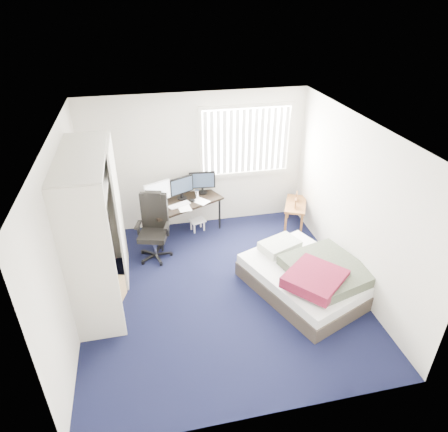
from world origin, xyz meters
TOP-DOWN VIEW (x-y plane):
  - ground at (0.00, 0.00)m, footprint 4.20×4.20m
  - room_shell at (0.00, 0.00)m, footprint 4.20×4.20m
  - window_assembly at (0.90, 2.04)m, footprint 1.72×0.09m
  - closet at (-1.67, 0.27)m, footprint 0.64×1.84m
  - desk at (-0.33, 1.75)m, footprint 1.50×1.15m
  - office_chair at (-0.89, 1.15)m, footprint 0.67×0.67m
  - footstool at (-0.07, 1.78)m, footprint 0.32×0.28m
  - nightstand at (1.75, 1.52)m, footprint 0.64×0.82m
  - bed at (1.28, -0.28)m, footprint 1.89×2.14m
  - pine_box at (-1.65, 0.18)m, footprint 0.51×0.45m

SIDE VIEW (x-z plane):
  - ground at x=0.00m, z-range 0.00..0.00m
  - pine_box at x=-1.65m, z-range 0.00..0.32m
  - footstool at x=-0.07m, z-range 0.06..0.28m
  - bed at x=1.28m, z-range -0.04..0.56m
  - office_chair at x=-0.89m, z-range -0.13..1.01m
  - nightstand at x=1.75m, z-range 0.10..0.78m
  - desk at x=-0.33m, z-range 0.15..1.28m
  - closet at x=-1.67m, z-range 0.24..2.46m
  - room_shell at x=0.00m, z-range -0.59..3.61m
  - window_assembly at x=0.90m, z-range 0.94..2.26m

